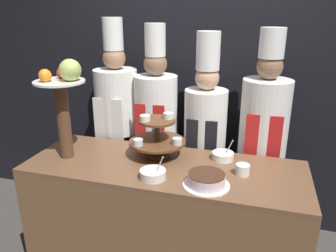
{
  "coord_description": "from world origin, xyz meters",
  "views": [
    {
      "loc": [
        0.59,
        -1.59,
        1.92
      ],
      "look_at": [
        0.0,
        0.44,
        1.17
      ],
      "focal_mm": 35.0,
      "sensor_mm": 36.0,
      "label": 1
    }
  ],
  "objects_px": {
    "tiered_stand": "(157,137)",
    "chef_left": "(117,120)",
    "fruit_pedestal": "(64,96)",
    "cup_white": "(243,170)",
    "serving_bowl_far": "(223,156)",
    "chef_center_left": "(156,125)",
    "cake_round": "(206,180)",
    "serving_bowl_near": "(153,174)",
    "chef_right": "(263,136)",
    "chef_center_right": "(205,134)"
  },
  "relations": [
    {
      "from": "cake_round",
      "to": "chef_right",
      "type": "bearing_deg",
      "value": 67.85
    },
    {
      "from": "cake_round",
      "to": "cup_white",
      "type": "relative_size",
      "value": 3.15
    },
    {
      "from": "chef_right",
      "to": "chef_center_right",
      "type": "bearing_deg",
      "value": 179.99
    },
    {
      "from": "serving_bowl_near",
      "to": "serving_bowl_far",
      "type": "xyz_separation_m",
      "value": [
        0.39,
        0.4,
        -0.0
      ]
    },
    {
      "from": "cup_white",
      "to": "chef_center_right",
      "type": "bearing_deg",
      "value": 121.52
    },
    {
      "from": "chef_center_right",
      "to": "chef_right",
      "type": "xyz_separation_m",
      "value": [
        0.46,
        -0.0,
        0.04
      ]
    },
    {
      "from": "chef_left",
      "to": "chef_center_right",
      "type": "relative_size",
      "value": 1.05
    },
    {
      "from": "chef_center_right",
      "to": "chef_right",
      "type": "height_order",
      "value": "chef_right"
    },
    {
      "from": "serving_bowl_far",
      "to": "chef_center_right",
      "type": "relative_size",
      "value": 0.09
    },
    {
      "from": "tiered_stand",
      "to": "chef_left",
      "type": "distance_m",
      "value": 0.68
    },
    {
      "from": "tiered_stand",
      "to": "cake_round",
      "type": "distance_m",
      "value": 0.54
    },
    {
      "from": "cake_round",
      "to": "serving_bowl_near",
      "type": "relative_size",
      "value": 1.72
    },
    {
      "from": "chef_center_right",
      "to": "cake_round",
      "type": "bearing_deg",
      "value": -79.24
    },
    {
      "from": "cake_round",
      "to": "chef_center_left",
      "type": "bearing_deg",
      "value": 126.53
    },
    {
      "from": "serving_bowl_near",
      "to": "chef_center_right",
      "type": "bearing_deg",
      "value": 75.89
    },
    {
      "from": "fruit_pedestal",
      "to": "chef_center_left",
      "type": "bearing_deg",
      "value": 54.32
    },
    {
      "from": "fruit_pedestal",
      "to": "cup_white",
      "type": "height_order",
      "value": "fruit_pedestal"
    },
    {
      "from": "fruit_pedestal",
      "to": "serving_bowl_far",
      "type": "height_order",
      "value": "fruit_pedestal"
    },
    {
      "from": "chef_left",
      "to": "chef_center_right",
      "type": "distance_m",
      "value": 0.78
    },
    {
      "from": "serving_bowl_far",
      "to": "chef_center_right",
      "type": "height_order",
      "value": "chef_center_right"
    },
    {
      "from": "cake_round",
      "to": "serving_bowl_far",
      "type": "bearing_deg",
      "value": 83.15
    },
    {
      "from": "tiered_stand",
      "to": "chef_right",
      "type": "distance_m",
      "value": 0.85
    },
    {
      "from": "cake_round",
      "to": "chef_left",
      "type": "bearing_deg",
      "value": 140.42
    },
    {
      "from": "cup_white",
      "to": "serving_bowl_far",
      "type": "relative_size",
      "value": 0.58
    },
    {
      "from": "chef_left",
      "to": "chef_center_left",
      "type": "xyz_separation_m",
      "value": [
        0.36,
        0.0,
        -0.02
      ]
    },
    {
      "from": "fruit_pedestal",
      "to": "cup_white",
      "type": "distance_m",
      "value": 1.29
    },
    {
      "from": "tiered_stand",
      "to": "serving_bowl_far",
      "type": "relative_size",
      "value": 2.62
    },
    {
      "from": "cup_white",
      "to": "serving_bowl_far",
      "type": "bearing_deg",
      "value": 127.58
    },
    {
      "from": "fruit_pedestal",
      "to": "chef_center_left",
      "type": "relative_size",
      "value": 0.38
    },
    {
      "from": "cake_round",
      "to": "chef_right",
      "type": "height_order",
      "value": "chef_right"
    },
    {
      "from": "serving_bowl_near",
      "to": "chef_center_left",
      "type": "distance_m",
      "value": 0.8
    },
    {
      "from": "fruit_pedestal",
      "to": "cake_round",
      "type": "height_order",
      "value": "fruit_pedestal"
    },
    {
      "from": "fruit_pedestal",
      "to": "cup_white",
      "type": "relative_size",
      "value": 7.75
    },
    {
      "from": "chef_center_left",
      "to": "cup_white",
      "type": "bearing_deg",
      "value": -36.25
    },
    {
      "from": "cup_white",
      "to": "serving_bowl_far",
      "type": "height_order",
      "value": "serving_bowl_far"
    },
    {
      "from": "cup_white",
      "to": "chef_right",
      "type": "distance_m",
      "value": 0.57
    },
    {
      "from": "fruit_pedestal",
      "to": "chef_center_right",
      "type": "relative_size",
      "value": 0.39
    },
    {
      "from": "cake_round",
      "to": "chef_left",
      "type": "height_order",
      "value": "chef_left"
    },
    {
      "from": "cake_round",
      "to": "serving_bowl_near",
      "type": "height_order",
      "value": "serving_bowl_near"
    },
    {
      "from": "serving_bowl_near",
      "to": "chef_left",
      "type": "relative_size",
      "value": 0.09
    },
    {
      "from": "tiered_stand",
      "to": "serving_bowl_near",
      "type": "xyz_separation_m",
      "value": [
        0.08,
        -0.33,
        -0.12
      ]
    },
    {
      "from": "cup_white",
      "to": "chef_center_left",
      "type": "height_order",
      "value": "chef_center_left"
    },
    {
      "from": "chef_center_left",
      "to": "chef_center_right",
      "type": "relative_size",
      "value": 1.03
    },
    {
      "from": "serving_bowl_near",
      "to": "chef_left",
      "type": "height_order",
      "value": "chef_left"
    },
    {
      "from": "tiered_stand",
      "to": "chef_center_left",
      "type": "bearing_deg",
      "value": 109.15
    },
    {
      "from": "fruit_pedestal",
      "to": "chef_center_left",
      "type": "distance_m",
      "value": 0.86
    },
    {
      "from": "tiered_stand",
      "to": "cake_round",
      "type": "relative_size",
      "value": 1.42
    },
    {
      "from": "fruit_pedestal",
      "to": "tiered_stand",
      "type": "bearing_deg",
      "value": 17.33
    },
    {
      "from": "cake_round",
      "to": "serving_bowl_near",
      "type": "bearing_deg",
      "value": -179.73
    },
    {
      "from": "fruit_pedestal",
      "to": "chef_left",
      "type": "xyz_separation_m",
      "value": [
        0.09,
        0.63,
        -0.36
      ]
    }
  ]
}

